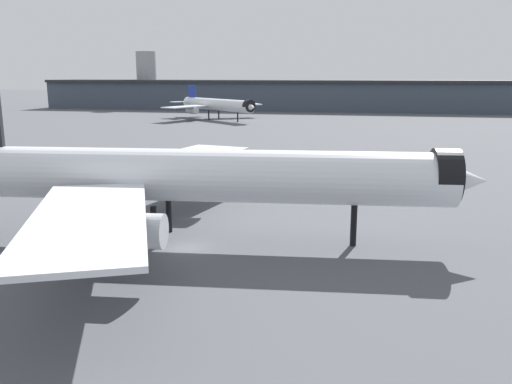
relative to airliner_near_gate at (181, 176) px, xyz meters
name	(u,v)px	position (x,y,z in m)	size (l,w,h in m)	color
ground	(187,248)	(1.32, -2.11, -6.40)	(900.00, 900.00, 0.00)	#4C4F54
airliner_near_gate	(181,176)	(0.00, 0.00, 0.00)	(56.10, 50.66, 14.54)	silver
airliner_far_taxiway	(216,105)	(-46.92, 136.17, -1.07)	(40.12, 35.66, 12.12)	silver
terminal_building	(272,94)	(-41.79, 196.87, 0.64)	(220.79, 45.78, 26.89)	#3D4756
baggage_tug_wing	(339,178)	(11.12, 31.66, -5.43)	(3.47, 2.47, 1.85)	black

